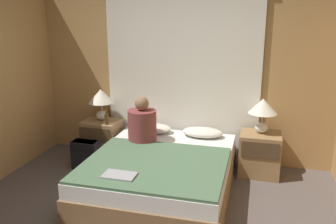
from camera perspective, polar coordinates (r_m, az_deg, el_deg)
The scene contains 14 objects.
wall_back at distance 4.99m, azimuth 2.34°, elevation 6.39°, with size 4.24×0.06×2.50m.
curtain_panel at distance 4.94m, azimuth 2.17°, elevation 5.31°, with size 2.35×0.02×2.34m.
bed at distance 4.28m, azimuth -1.01°, elevation -9.76°, with size 1.60×1.96×0.44m.
nightstand_left at distance 5.26m, azimuth -10.60°, elevation -4.30°, with size 0.51×0.44×0.56m.
nightstand_right at distance 4.80m, azimuth 14.45°, elevation -6.54°, with size 0.51×0.44×0.56m.
lamp_left at distance 5.13m, azimuth -10.69°, elevation 2.14°, with size 0.36×0.36×0.45m.
lamp_right at distance 4.66m, azimuth 14.95°, elevation 0.49°, with size 0.36×0.36×0.45m.
pillow_left at distance 4.96m, azimuth -2.53°, elevation -2.60°, with size 0.54×0.32×0.12m.
pillow_right at distance 4.80m, azimuth 5.54°, elevation -3.26°, with size 0.54×0.32×0.12m.
blanket_on_bed at distance 3.92m, azimuth -2.19°, elevation -8.39°, with size 1.54×1.31×0.03m.
person_left_in_bed at distance 4.57m, azimuth -4.16°, elevation -1.93°, with size 0.37×0.37×0.59m.
beer_bottle_on_left_stand at distance 4.97m, azimuth -9.85°, elevation -1.07°, with size 0.06×0.06×0.21m.
laptop_on_bed at distance 3.65m, azimuth -7.80°, elevation -10.02°, with size 0.33×0.21×0.02m.
backpack_on_floor at distance 4.95m, azimuth -13.09°, elevation -6.44°, with size 0.36×0.20×0.40m.
Camera 1 is at (1.05, -2.84, 2.05)m, focal length 38.00 mm.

